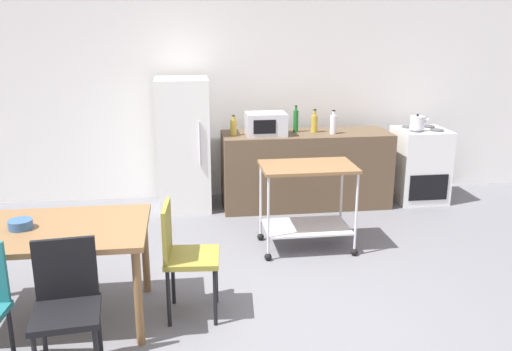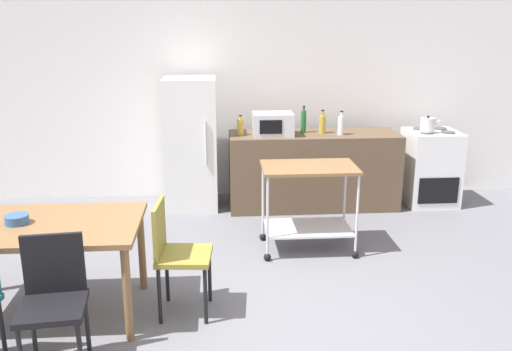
# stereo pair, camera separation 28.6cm
# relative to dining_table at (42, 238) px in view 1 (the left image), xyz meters

# --- Properties ---
(ground_plane) EXTENTS (12.00, 12.00, 0.00)m
(ground_plane) POSITION_rel_dining_table_xyz_m (1.58, -0.22, -0.67)
(ground_plane) COLOR slate
(back_wall) EXTENTS (8.40, 0.12, 2.90)m
(back_wall) POSITION_rel_dining_table_xyz_m (1.58, 2.98, 0.78)
(back_wall) COLOR white
(back_wall) RESTS_ON ground_plane
(kitchen_counter) EXTENTS (2.00, 0.64, 0.90)m
(kitchen_counter) POSITION_rel_dining_table_xyz_m (2.48, 2.38, -0.22)
(kitchen_counter) COLOR brown
(kitchen_counter) RESTS_ON ground_plane
(dining_table) EXTENTS (1.50, 0.90, 0.75)m
(dining_table) POSITION_rel_dining_table_xyz_m (0.00, 0.00, 0.00)
(dining_table) COLOR brown
(dining_table) RESTS_ON ground_plane
(chair_black) EXTENTS (0.44, 0.44, 0.89)m
(chair_black) POSITION_rel_dining_table_xyz_m (0.29, -0.69, -0.15)
(chair_black) COLOR black
(chair_black) RESTS_ON ground_plane
(chair_olive) EXTENTS (0.43, 0.43, 0.89)m
(chair_olive) POSITION_rel_dining_table_xyz_m (1.00, -0.02, -0.15)
(chair_olive) COLOR olive
(chair_olive) RESTS_ON ground_plane
(stove_oven) EXTENTS (0.60, 0.61, 0.92)m
(stove_oven) POSITION_rel_dining_table_xyz_m (3.93, 2.40, -0.22)
(stove_oven) COLOR white
(stove_oven) RESTS_ON ground_plane
(refrigerator) EXTENTS (0.60, 0.63, 1.55)m
(refrigerator) POSITION_rel_dining_table_xyz_m (1.03, 2.48, 0.10)
(refrigerator) COLOR white
(refrigerator) RESTS_ON ground_plane
(kitchen_cart) EXTENTS (0.91, 0.57, 0.85)m
(kitchen_cart) POSITION_rel_dining_table_xyz_m (2.20, 1.10, -0.10)
(kitchen_cart) COLOR brown
(kitchen_cart) RESTS_ON ground_plane
(bottle_soda) EXTENTS (0.08, 0.08, 0.23)m
(bottle_soda) POSITION_rel_dining_table_xyz_m (1.61, 2.36, 0.33)
(bottle_soda) COLOR gold
(bottle_soda) RESTS_ON kitchen_counter
(microwave) EXTENTS (0.46, 0.35, 0.26)m
(microwave) POSITION_rel_dining_table_xyz_m (1.98, 2.31, 0.36)
(microwave) COLOR silver
(microwave) RESTS_ON kitchen_counter
(bottle_soy_sauce) EXTENTS (0.06, 0.06, 0.32)m
(bottle_soy_sauce) POSITION_rel_dining_table_xyz_m (2.36, 2.45, 0.37)
(bottle_soy_sauce) COLOR #1E6628
(bottle_soy_sauce) RESTS_ON kitchen_counter
(bottle_vinegar) EXTENTS (0.08, 0.08, 0.27)m
(bottle_vinegar) POSITION_rel_dining_table_xyz_m (2.58, 2.40, 0.34)
(bottle_vinegar) COLOR gold
(bottle_vinegar) RESTS_ON kitchen_counter
(bottle_olive_oil) EXTENTS (0.08, 0.08, 0.28)m
(bottle_olive_oil) POSITION_rel_dining_table_xyz_m (2.77, 2.29, 0.35)
(bottle_olive_oil) COLOR silver
(bottle_olive_oil) RESTS_ON kitchen_counter
(fruit_bowl) EXTENTS (0.17, 0.17, 0.07)m
(fruit_bowl) POSITION_rel_dining_table_xyz_m (-0.14, 0.01, 0.11)
(fruit_bowl) COLOR #33598C
(fruit_bowl) RESTS_ON dining_table
(kettle) EXTENTS (0.24, 0.17, 0.19)m
(kettle) POSITION_rel_dining_table_xyz_m (3.81, 2.30, 0.33)
(kettle) COLOR silver
(kettle) RESTS_ON stove_oven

